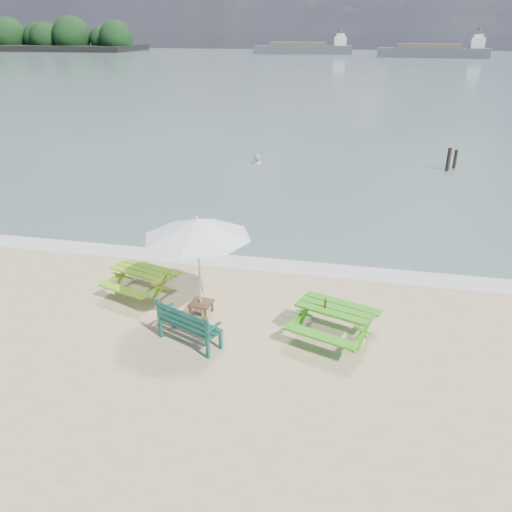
% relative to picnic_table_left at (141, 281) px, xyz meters
% --- Properties ---
extents(sea, '(300.00, 300.00, 0.00)m').
position_rel_picnic_table_left_xyz_m(sea, '(2.27, 82.67, -0.32)').
color(sea, slate).
rests_on(sea, ground).
extents(foam_strip, '(22.00, 0.90, 0.01)m').
position_rel_picnic_table_left_xyz_m(foam_strip, '(2.27, 2.27, -0.32)').
color(foam_strip, silver).
rests_on(foam_strip, ground).
extents(picnic_table_left, '(1.83, 1.93, 0.68)m').
position_rel_picnic_table_left_xyz_m(picnic_table_left, '(0.00, 0.00, 0.00)').
color(picnic_table_left, '#77B31B').
rests_on(picnic_table_left, ground).
extents(picnic_table_right, '(2.07, 2.18, 0.76)m').
position_rel_picnic_table_left_xyz_m(picnic_table_right, '(4.92, -1.01, 0.04)').
color(picnic_table_right, '#369917').
rests_on(picnic_table_right, ground).
extents(park_bench, '(1.51, 1.01, 0.89)m').
position_rel_picnic_table_left_xyz_m(park_bench, '(1.94, -1.87, -0.05)').
color(park_bench, '#10443C').
rests_on(park_bench, ground).
extents(side_table, '(0.54, 0.54, 0.32)m').
position_rel_picnic_table_left_xyz_m(side_table, '(1.80, -0.69, -0.16)').
color(side_table, brown).
rests_on(side_table, ground).
extents(patio_umbrella, '(2.72, 2.72, 2.41)m').
position_rel_picnic_table_left_xyz_m(patio_umbrella, '(1.80, -0.69, 1.86)').
color(patio_umbrella, silver).
rests_on(patio_umbrella, ground).
extents(beer_bottle, '(0.06, 0.06, 0.23)m').
position_rel_picnic_table_left_xyz_m(beer_bottle, '(4.71, -1.08, 0.51)').
color(beer_bottle, '#985816').
rests_on(beer_bottle, picnic_table_right).
extents(swimmer, '(0.67, 0.49, 1.68)m').
position_rel_picnic_table_left_xyz_m(swimmer, '(0.14, 13.68, -0.69)').
color(swimmer, tan).
rests_on(swimmer, ground).
extents(mooring_pilings, '(0.57, 0.77, 1.30)m').
position_rel_picnic_table_left_xyz_m(mooring_pilings, '(9.41, 14.45, 0.08)').
color(mooring_pilings, black).
rests_on(mooring_pilings, ground).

